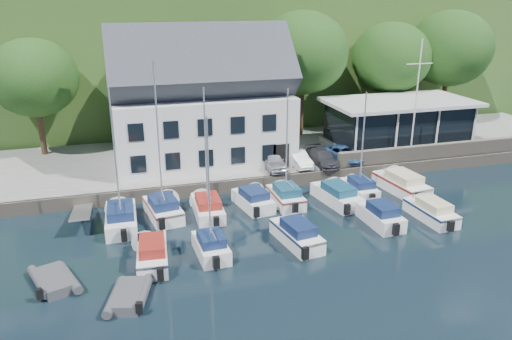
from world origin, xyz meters
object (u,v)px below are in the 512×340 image
object	(u,v)px
car_white	(298,158)
boat_r1_0	(115,156)
boat_r1_1	(159,151)
boat_r2_1	(209,185)
boat_r2_3	(381,214)
dinghy_0	(54,279)
boat_r1_3	(253,198)
boat_r1_7	(401,182)
boat_r1_5	(337,193)
boat_r2_0	(152,251)
club_pavilion	(398,122)
boat_r1_2	(206,156)
boat_r1_6	(363,140)
flagpole	(416,100)
car_blue	(344,153)
car_silver	(273,161)
car_dgrey	(322,157)
boat_r2_2	(297,232)
dinghy_1	(129,294)
boat_r1_4	(287,144)
boat_r2_4	(431,209)
harbor_building	(202,108)

from	to	relation	value
car_white	boat_r1_0	distance (m)	15.46
boat_r1_1	boat_r2_1	bearing A→B (deg)	-79.47
boat_r1_0	boat_r2_1	bearing A→B (deg)	-46.08
boat_r2_3	dinghy_0	distance (m)	19.74
car_white	boat_r1_3	distance (m)	7.14
car_white	boat_r1_7	bearing A→B (deg)	-40.88
boat_r1_3	boat_r1_1	bearing A→B (deg)	169.41
boat_r1_5	boat_r2_0	xyz separation A→B (m)	(-13.41, -4.93, 0.01)
club_pavilion	boat_r1_7	bearing A→B (deg)	-118.60
boat_r1_0	boat_r1_2	bearing A→B (deg)	4.61
boat_r1_6	boat_r2_0	xyz separation A→B (m)	(-15.62, -5.72, -3.53)
boat_r1_6	boat_r2_0	size ratio (longest dim) A/B	1.44
flagpole	boat_r2_0	xyz separation A→B (m)	(-22.47, -9.87, -5.18)
car_blue	boat_r1_6	size ratio (longest dim) A/B	0.43
car_white	car_silver	bearing A→B (deg)	-177.19
car_dgrey	boat_r2_2	world-z (taller)	car_dgrey
boat_r1_2	boat_r2_2	distance (m)	7.81
boat_r1_0	boat_r1_6	bearing A→B (deg)	3.43
boat_r1_5	boat_r1_6	bearing A→B (deg)	11.24
boat_r1_5	dinghy_1	xyz separation A→B (m)	(-14.84, -8.29, -0.37)
boat_r1_5	boat_r2_2	size ratio (longest dim) A/B	1.09
boat_r2_3	dinghy_1	bearing A→B (deg)	-167.26
car_silver	dinghy_0	bearing A→B (deg)	-145.22
car_dgrey	boat_r1_3	xyz separation A→B (m)	(-7.18, -4.63, -0.88)
car_blue	boat_r1_1	xyz separation A→B (m)	(-15.50, -4.95, 3.02)
boat_r1_6	car_silver	bearing A→B (deg)	137.34
car_blue	boat_r1_5	bearing A→B (deg)	-135.69
car_dgrey	boat_r1_1	world-z (taller)	boat_r1_1
boat_r1_1	dinghy_0	distance (m)	10.19
car_dgrey	boat_r1_6	world-z (taller)	boat_r1_6
boat_r1_0	flagpole	bearing A→B (deg)	12.72
car_white	boat_r1_7	world-z (taller)	car_white
boat_r2_2	boat_r1_6	bearing A→B (deg)	30.41
boat_r1_3	boat_r2_2	world-z (taller)	boat_r2_2
boat_r1_0	dinghy_0	world-z (taller)	boat_r1_0
boat_r1_4	boat_r1_6	world-z (taller)	boat_r1_4
boat_r1_0	boat_r2_4	xyz separation A→B (m)	(19.71, -4.57, -4.04)
car_dgrey	dinghy_0	distance (m)	22.75
car_dgrey	car_silver	bearing A→B (deg)	177.06
boat_r1_4	harbor_building	bearing A→B (deg)	115.10
boat_r1_1	dinghy_1	size ratio (longest dim) A/B	2.92
car_blue	boat_r1_0	distance (m)	19.34
boat_r1_4	dinghy_0	world-z (taller)	boat_r1_4
flagpole	boat_r2_2	bearing A→B (deg)	-144.56
club_pavilion	boat_r1_1	bearing A→B (deg)	-160.29
car_white	car_dgrey	distance (m)	2.04
boat_r1_4	dinghy_1	distance (m)	15.03
boat_r1_2	boat_r2_4	size ratio (longest dim) A/B	1.43
car_white	boat_r1_2	bearing A→B (deg)	-150.62
boat_r2_2	boat_r1_0	bearing A→B (deg)	143.39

